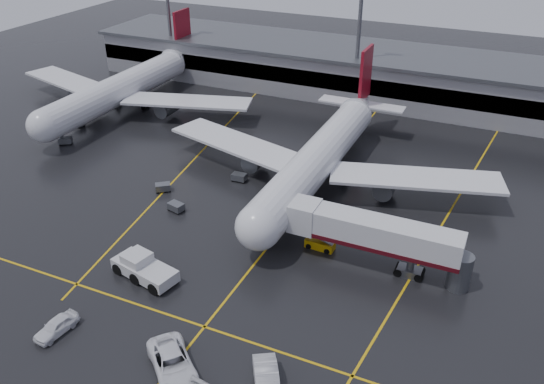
% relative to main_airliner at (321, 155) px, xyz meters
% --- Properties ---
extents(ground, '(220.00, 220.00, 0.00)m').
position_rel_main_airliner_xyz_m(ground, '(0.00, -9.70, -4.21)').
color(ground, black).
rests_on(ground, ground).
extents(apron_line_centre, '(0.25, 90.00, 0.02)m').
position_rel_main_airliner_xyz_m(apron_line_centre, '(0.00, -9.70, -4.20)').
color(apron_line_centre, gold).
rests_on(apron_line_centre, ground).
extents(apron_line_stop, '(60.00, 0.25, 0.02)m').
position_rel_main_airliner_xyz_m(apron_line_stop, '(0.00, -31.70, -4.20)').
color(apron_line_stop, gold).
rests_on(apron_line_stop, ground).
extents(apron_line_left, '(9.99, 69.35, 0.02)m').
position_rel_main_airliner_xyz_m(apron_line_left, '(-20.00, 0.30, -4.20)').
color(apron_line_left, gold).
rests_on(apron_line_left, ground).
extents(apron_line_right, '(7.57, 69.64, 0.02)m').
position_rel_main_airliner_xyz_m(apron_line_right, '(18.00, 0.30, -4.20)').
color(apron_line_right, gold).
rests_on(apron_line_right, ground).
extents(terminal, '(122.00, 19.00, 8.60)m').
position_rel_main_airliner_xyz_m(terminal, '(0.00, 38.23, 0.11)').
color(terminal, gray).
rests_on(terminal, ground).
extents(light_mast_left, '(3.00, 1.20, 25.45)m').
position_rel_main_airliner_xyz_m(light_mast_left, '(-45.00, 32.30, 10.27)').
color(light_mast_left, '#595B60').
rests_on(light_mast_left, ground).
extents(light_mast_mid, '(3.00, 1.20, 25.45)m').
position_rel_main_airliner_xyz_m(light_mast_mid, '(-5.00, 32.30, 10.27)').
color(light_mast_mid, '#595B60').
rests_on(light_mast_mid, ground).
extents(main_airliner, '(48.80, 45.60, 14.10)m').
position_rel_main_airliner_xyz_m(main_airliner, '(0.00, 0.00, 0.00)').
color(main_airliner, silver).
rests_on(main_airliner, ground).
extents(second_airliner, '(48.80, 45.60, 14.10)m').
position_rel_main_airliner_xyz_m(second_airliner, '(-42.00, 12.00, 0.00)').
color(second_airliner, silver).
rests_on(second_airliner, ground).
extents(jet_bridge, '(19.90, 3.40, 6.05)m').
position_rel_main_airliner_xyz_m(jet_bridge, '(11.87, -15.70, -0.28)').
color(jet_bridge, silver).
rests_on(jet_bridge, ground).
extents(pushback_tractor, '(7.94, 4.61, 2.67)m').
position_rel_main_airliner_xyz_m(pushback_tractor, '(-9.80, -27.65, -3.15)').
color(pushback_tractor, silver).
rests_on(pushback_tractor, ground).
extents(belt_loader, '(3.43, 1.70, 2.14)m').
position_rel_main_airliner_xyz_m(belt_loader, '(5.52, -14.91, -3.68)').
color(belt_loader, '#CE9909').
rests_on(belt_loader, ground).
extents(service_van_a, '(7.36, 7.07, 1.94)m').
position_rel_main_airliner_xyz_m(service_van_a, '(0.36, -37.60, -3.24)').
color(service_van_a, white).
rests_on(service_van_a, ground).
extents(service_van_c, '(4.64, 5.92, 1.88)m').
position_rel_main_airliner_xyz_m(service_van_c, '(8.57, -36.03, -3.27)').
color(service_van_c, silver).
rests_on(service_van_c, ground).
extents(service_van_d, '(2.33, 4.65, 1.52)m').
position_rel_main_airliner_xyz_m(service_van_d, '(-12.21, -38.06, -3.45)').
color(service_van_d, white).
rests_on(service_van_d, ground).
extents(baggage_cart_a, '(2.24, 1.72, 1.12)m').
position_rel_main_airliner_xyz_m(baggage_cart_a, '(-14.07, -14.77, -3.58)').
color(baggage_cart_a, '#595B60').
rests_on(baggage_cart_a, ground).
extents(baggage_cart_b, '(2.38, 2.24, 1.12)m').
position_rel_main_airliner_xyz_m(baggage_cart_b, '(-18.51, -11.12, -3.58)').
color(baggage_cart_b, '#595B60').
rests_on(baggage_cart_b, ground).
extents(baggage_cart_c, '(2.05, 1.38, 1.12)m').
position_rel_main_airliner_xyz_m(baggage_cart_c, '(-10.43, -4.24, -3.58)').
color(baggage_cart_c, '#595B60').
rests_on(baggage_cart_c, ground).
extents(baggage_cart_d, '(2.20, 1.64, 1.12)m').
position_rel_main_airliner_xyz_m(baggage_cart_d, '(-44.51, 1.88, -3.58)').
color(baggage_cart_d, '#595B60').
rests_on(baggage_cart_d, ground).
extents(baggage_cart_e, '(2.38, 2.15, 1.12)m').
position_rel_main_airliner_xyz_m(baggage_cart_e, '(-41.40, -4.63, -3.58)').
color(baggage_cart_e, '#595B60').
rests_on(baggage_cart_e, ground).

